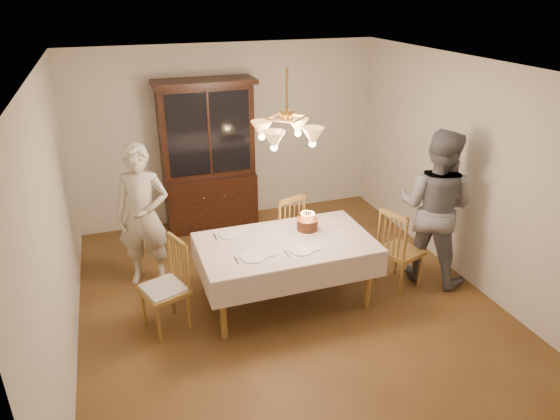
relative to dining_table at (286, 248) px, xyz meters
name	(u,v)px	position (x,y,z in m)	size (l,w,h in m)	color
ground	(286,300)	(0.00, 0.00, -0.68)	(5.00, 5.00, 0.00)	#523517
room_shell	(286,170)	(0.00, 0.00, 0.90)	(5.00, 5.00, 5.00)	white
dining_table	(286,248)	(0.00, 0.00, 0.00)	(1.90, 1.10, 0.76)	brown
china_hutch	(208,159)	(-0.38, 2.25, 0.36)	(1.38, 0.54, 2.16)	black
chair_far_side	(283,233)	(0.24, 0.78, -0.24)	(0.55, 0.54, 1.00)	brown
chair_left_end	(165,290)	(-1.34, -0.06, -0.23)	(0.54, 0.56, 1.00)	brown
chair_right_end	(400,252)	(1.38, -0.13, -0.24)	(0.54, 0.55, 1.00)	brown
elderly_woman	(143,216)	(-1.43, 0.94, 0.18)	(0.63, 0.41, 1.73)	beige
adult_in_grey	(435,207)	(1.82, -0.08, 0.25)	(0.91, 0.71, 1.88)	slate
birthday_cake	(307,225)	(0.32, 0.17, 0.14)	(0.30, 0.30, 0.23)	white
place_setting_near_left	(255,257)	(-0.42, -0.22, 0.08)	(0.42, 0.27, 0.02)	white
place_setting_near_right	(303,251)	(0.09, -0.26, 0.08)	(0.38, 0.23, 0.02)	white
place_setting_far_left	(231,234)	(-0.53, 0.35, 0.08)	(0.39, 0.24, 0.02)	white
chandelier	(287,133)	(0.00, 0.00, 1.29)	(0.62, 0.62, 0.73)	#BF8C3F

